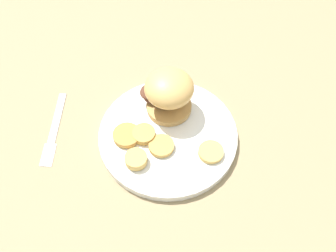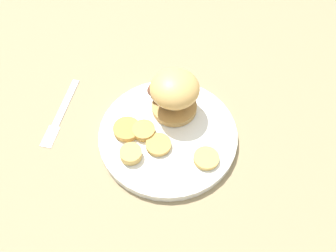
% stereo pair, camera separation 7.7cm
% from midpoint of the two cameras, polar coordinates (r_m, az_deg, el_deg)
% --- Properties ---
extents(ground_plane, '(4.00, 4.00, 0.00)m').
position_cam_midpoint_polar(ground_plane, '(0.80, -2.72, -1.96)').
color(ground_plane, '#937F5B').
extents(dinner_plate, '(0.28, 0.28, 0.02)m').
position_cam_midpoint_polar(dinner_plate, '(0.80, -2.75, -1.55)').
color(dinner_plate, white).
rests_on(dinner_plate, ground_plane).
extents(sandwich, '(0.11, 0.11, 0.10)m').
position_cam_midpoint_polar(sandwich, '(0.78, -2.79, 4.79)').
color(sandwich, tan).
rests_on(sandwich, dinner_plate).
extents(potato_round_0, '(0.06, 0.06, 0.01)m').
position_cam_midpoint_polar(potato_round_0, '(0.79, -8.81, -1.56)').
color(potato_round_0, '#BC8942').
rests_on(potato_round_0, dinner_plate).
extents(potato_round_1, '(0.05, 0.05, 0.01)m').
position_cam_midpoint_polar(potato_round_1, '(0.77, -3.82, -3.11)').
color(potato_round_1, tan).
rests_on(potato_round_1, dinner_plate).
extents(potato_round_2, '(0.04, 0.04, 0.02)m').
position_cam_midpoint_polar(potato_round_2, '(0.75, -7.58, -5.03)').
color(potato_round_2, tan).
rests_on(potato_round_2, dinner_plate).
extents(potato_round_3, '(0.05, 0.05, 0.01)m').
position_cam_midpoint_polar(potato_round_3, '(0.76, 3.39, -3.99)').
color(potato_round_3, tan).
rests_on(potato_round_3, dinner_plate).
extents(potato_round_4, '(0.05, 0.05, 0.01)m').
position_cam_midpoint_polar(potato_round_4, '(0.78, -6.34, -1.39)').
color(potato_round_4, tan).
rests_on(potato_round_4, dinner_plate).
extents(fork, '(0.17, 0.09, 0.00)m').
position_cam_midpoint_polar(fork, '(0.86, -18.66, -0.62)').
color(fork, silver).
rests_on(fork, ground_plane).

